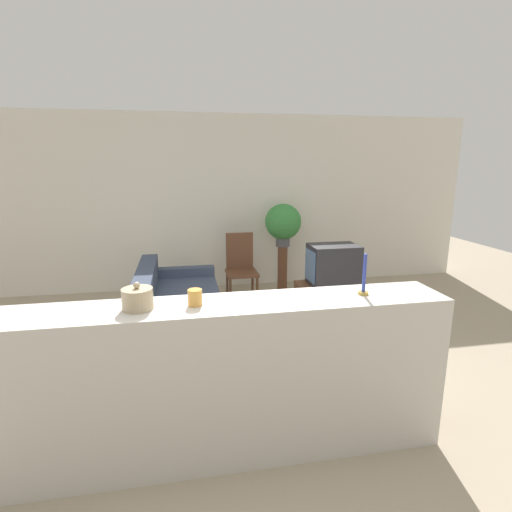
{
  "coord_description": "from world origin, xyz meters",
  "views": [
    {
      "loc": [
        -0.25,
        -2.88,
        1.97
      ],
      "look_at": [
        0.64,
        1.81,
        0.85
      ],
      "focal_mm": 28.0,
      "sensor_mm": 36.0,
      "label": 1
    }
  ],
  "objects_px": {
    "television": "(333,265)",
    "potted_plant": "(283,222)",
    "couch": "(177,311)",
    "decorative_bowl": "(138,299)",
    "wooden_chair": "(241,265)"
  },
  "relations": [
    {
      "from": "television",
      "to": "wooden_chair",
      "type": "relative_size",
      "value": 0.62
    },
    {
      "from": "television",
      "to": "potted_plant",
      "type": "relative_size",
      "value": 0.92
    },
    {
      "from": "television",
      "to": "potted_plant",
      "type": "height_order",
      "value": "potted_plant"
    },
    {
      "from": "couch",
      "to": "decorative_bowl",
      "type": "relative_size",
      "value": 9.6
    },
    {
      "from": "couch",
      "to": "television",
      "type": "height_order",
      "value": "television"
    },
    {
      "from": "wooden_chair",
      "to": "decorative_bowl",
      "type": "distance_m",
      "value": 3.39
    },
    {
      "from": "couch",
      "to": "potted_plant",
      "type": "relative_size",
      "value": 2.75
    },
    {
      "from": "television",
      "to": "decorative_bowl",
      "type": "xyz_separation_m",
      "value": [
        -2.11,
        -2.11,
        0.42
      ]
    },
    {
      "from": "couch",
      "to": "potted_plant",
      "type": "xyz_separation_m",
      "value": [
        1.63,
        1.43,
        0.79
      ]
    },
    {
      "from": "couch",
      "to": "decorative_bowl",
      "type": "distance_m",
      "value": 2.23
    },
    {
      "from": "wooden_chair",
      "to": "decorative_bowl",
      "type": "xyz_separation_m",
      "value": [
        -1.11,
        -3.14,
        0.64
      ]
    },
    {
      "from": "wooden_chair",
      "to": "decorative_bowl",
      "type": "relative_size",
      "value": 5.17
    },
    {
      "from": "couch",
      "to": "television",
      "type": "xyz_separation_m",
      "value": [
        1.92,
        0.06,
        0.45
      ]
    },
    {
      "from": "couch",
      "to": "television",
      "type": "bearing_deg",
      "value": 1.92
    },
    {
      "from": "wooden_chair",
      "to": "potted_plant",
      "type": "height_order",
      "value": "potted_plant"
    }
  ]
}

